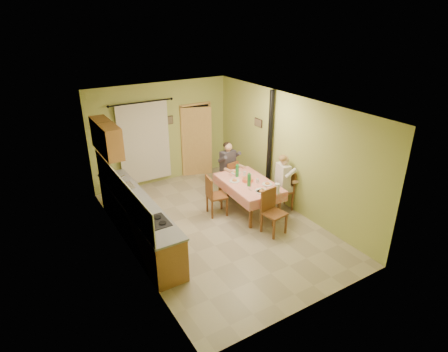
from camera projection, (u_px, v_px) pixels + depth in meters
floor at (217, 226)px, 8.58m from camera, size 4.00×6.00×0.01m
room_shell at (216, 151)px, 7.84m from camera, size 4.04×6.04×2.82m
kitchen_run at (138, 220)px, 7.88m from camera, size 0.64×3.64×1.56m
upper_cabinets at (106, 138)px, 8.24m from camera, size 0.35×1.40×0.70m
curtain at (144, 142)px, 10.06m from camera, size 1.70×0.07×2.22m
doorway at (197, 140)px, 10.91m from camera, size 0.96×0.32×2.15m
dining_table at (248, 196)px, 9.10m from camera, size 1.14×1.80×0.76m
tableware at (252, 181)px, 8.84m from camera, size 0.81×1.61×0.33m
chair_far at (229, 183)px, 10.01m from camera, size 0.42×0.42×0.92m
chair_near at (273, 221)px, 8.21m from camera, size 0.49×0.49×1.00m
chair_right at (283, 198)px, 9.23m from camera, size 0.49×0.49×0.98m
chair_left at (216, 203)px, 8.96m from camera, size 0.50×0.50×0.99m
man_far at (229, 162)px, 9.78m from camera, size 0.62×0.52×1.39m
man_right at (284, 176)px, 8.98m from camera, size 0.54×0.63×1.39m
stove_flue at (269, 160)px, 9.54m from camera, size 0.24×0.24×2.80m
picture_back at (170, 120)px, 10.30m from camera, size 0.19×0.03×0.23m
picture_right at (258, 123)px, 9.70m from camera, size 0.03×0.31×0.21m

